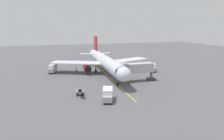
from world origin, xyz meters
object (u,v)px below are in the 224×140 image
Objects in this scene: jet_bridge at (133,68)px; box_truck_portside at (108,95)px; belt_loader_starboard_side at (80,92)px; ground_crew_wing_walker at (129,68)px; airplane at (105,62)px; box_truck_rear_apron at (53,69)px; ground_crew_marshaller at (129,81)px; box_truck_near_nose at (152,67)px; ground_crew_loader at (76,68)px.

jet_bridge reaches higher than box_truck_portside.
box_truck_portside reaches higher than belt_loader_starboard_side.
airplane is at bearing 10.75° from ground_crew_wing_walker.
ground_crew_wing_walker is 0.34× the size of box_truck_rear_apron.
ground_crew_marshaller is 13.12m from box_truck_portside.
jet_bridge is 2.29× the size of box_truck_near_nose.
ground_crew_marshaller and ground_crew_wing_walker have the same top height.
box_truck_near_nose reaches higher than ground_crew_loader.
airplane is 14.62m from ground_crew_marshaller.
airplane is at bearing 141.08° from ground_crew_loader.
airplane is 9.80m from ground_crew_wing_walker.
ground_crew_marshaller is 28.23m from box_truck_rear_apron.
belt_loader_starboard_side reaches higher than ground_crew_wing_walker.
jet_bridge is 2.29× the size of box_truck_rear_apron.
jet_bridge is 6.68× the size of ground_crew_loader.
box_truck_near_nose reaches higher than ground_crew_marshaller.
airplane is 8.08× the size of box_truck_rear_apron.
box_truck_portside is at bearing 109.53° from box_truck_rear_apron.
jet_bridge reaches higher than box_truck_near_nose.
box_truck_portside is at bearing 132.60° from belt_loader_starboard_side.
jet_bridge is at bearing 41.68° from box_truck_near_nose.
ground_crew_marshaller is at bearing -162.58° from belt_loader_starboard_side.
ground_crew_loader is 0.37× the size of belt_loader_starboard_side.
belt_loader_starboard_side reaches higher than ground_crew_marshaller.
box_truck_rear_apron is at bearing 3.12° from ground_crew_loader.
box_truck_near_nose is (-11.31, -10.07, -2.38)m from jet_bridge.
jet_bridge is 28.21m from box_truck_rear_apron.
airplane is 12.50m from jet_bridge.
ground_crew_loader is (13.79, -18.30, -2.88)m from jet_bridge.
belt_loader_starboard_side is at bearing 84.94° from ground_crew_loader.
ground_crew_wing_walker is at bearing -22.30° from box_truck_near_nose.
ground_crew_wing_walker is at bearing -111.57° from ground_crew_marshaller.
ground_crew_wing_walker is 29.57m from box_truck_portside.
box_truck_near_nose is at bearing 175.52° from airplane.
ground_crew_loader is (17.72, -5.21, 0.00)m from ground_crew_wing_walker.
ground_crew_loader is (11.51, -20.92, 0.00)m from ground_crew_marshaller.
box_truck_portside is at bearing 76.44° from airplane.
box_truck_near_nose is 1.00× the size of box_truck_rear_apron.
belt_loader_starboard_side is (27.33, 17.00, -0.67)m from box_truck_near_nose.
jet_bridge is 2.45× the size of belt_loader_starboard_side.
box_truck_portside reaches higher than ground_crew_marshaller.
box_truck_near_nose is (-13.59, -12.69, 0.50)m from ground_crew_marshaller.
box_truck_portside reaches higher than ground_crew_loader.
airplane is 23.54× the size of ground_crew_wing_walker.
airplane reaches higher than ground_crew_marshaller.
ground_crew_marshaller is 1.00× the size of ground_crew_loader.
box_truck_portside is 7.54m from belt_loader_starboard_side.
jet_bridge is at bearing -156.61° from belt_loader_starboard_side.
airplane is 24.64m from box_truck_portside.
box_truck_near_nose is at bearing 166.70° from box_truck_rear_apron.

